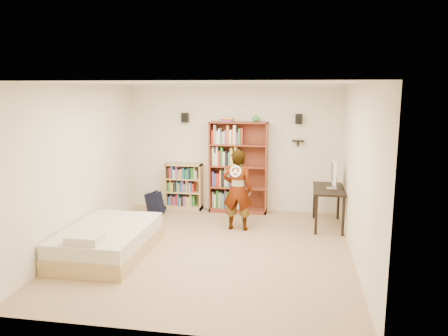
# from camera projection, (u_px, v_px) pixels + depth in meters

# --- Properties ---
(ground) EXTENTS (4.50, 5.00, 0.01)m
(ground) POSITION_uv_depth(u_px,v_px,m) (212.00, 250.00, 7.18)
(ground) COLOR tan
(ground) RESTS_ON ground
(room_shell) EXTENTS (4.52, 5.02, 2.71)m
(room_shell) POSITION_uv_depth(u_px,v_px,m) (211.00, 144.00, 6.86)
(room_shell) COLOR white
(room_shell) RESTS_ON ground
(crown_molding) EXTENTS (4.50, 5.00, 0.06)m
(crown_molding) POSITION_uv_depth(u_px,v_px,m) (211.00, 85.00, 6.70)
(crown_molding) COLOR white
(crown_molding) RESTS_ON room_shell
(speaker_left) EXTENTS (0.14, 0.12, 0.20)m
(speaker_left) POSITION_uv_depth(u_px,v_px,m) (185.00, 118.00, 9.32)
(speaker_left) COLOR black
(speaker_left) RESTS_ON room_shell
(speaker_right) EXTENTS (0.14, 0.12, 0.20)m
(speaker_right) POSITION_uv_depth(u_px,v_px,m) (299.00, 119.00, 8.92)
(speaker_right) COLOR black
(speaker_right) RESTS_ON room_shell
(wall_shelf) EXTENTS (0.25, 0.16, 0.02)m
(wall_shelf) POSITION_uv_depth(u_px,v_px,m) (298.00, 141.00, 9.01)
(wall_shelf) COLOR black
(wall_shelf) RESTS_ON room_shell
(tall_bookshelf) EXTENTS (1.22, 0.36, 1.93)m
(tall_bookshelf) POSITION_uv_depth(u_px,v_px,m) (238.00, 167.00, 9.24)
(tall_bookshelf) COLOR brown
(tall_bookshelf) RESTS_ON ground
(low_bookshelf) EXTENTS (0.80, 0.30, 1.00)m
(low_bookshelf) POSITION_uv_depth(u_px,v_px,m) (184.00, 187.00, 9.55)
(low_bookshelf) COLOR tan
(low_bookshelf) RESTS_ON ground
(computer_desk) EXTENTS (0.56, 1.11, 0.76)m
(computer_desk) POSITION_uv_depth(u_px,v_px,m) (328.00, 207.00, 8.33)
(computer_desk) COLOR black
(computer_desk) RESTS_ON ground
(imac) EXTENTS (0.18, 0.55, 0.54)m
(imac) POSITION_uv_depth(u_px,v_px,m) (332.00, 175.00, 8.15)
(imac) COLOR white
(imac) RESTS_ON computer_desk
(daybed) EXTENTS (1.25, 1.93, 0.57)m
(daybed) POSITION_uv_depth(u_px,v_px,m) (107.00, 237.00, 6.95)
(daybed) COLOR silver
(daybed) RESTS_ON ground
(person) EXTENTS (0.57, 0.38, 1.52)m
(person) POSITION_uv_depth(u_px,v_px,m) (238.00, 190.00, 8.10)
(person) COLOR black
(person) RESTS_ON ground
(wii_wheel) EXTENTS (0.21, 0.08, 0.21)m
(wii_wheel) POSITION_uv_depth(u_px,v_px,m) (235.00, 171.00, 7.75)
(wii_wheel) COLOR white
(wii_wheel) RESTS_ON person
(navy_bag) EXTENTS (0.39, 0.29, 0.48)m
(navy_bag) POSITION_uv_depth(u_px,v_px,m) (155.00, 203.00, 9.18)
(navy_bag) COLOR black
(navy_bag) RESTS_ON ground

